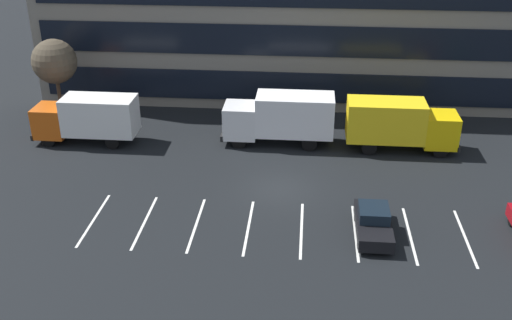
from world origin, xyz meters
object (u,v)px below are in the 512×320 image
Objects in this scene: box_truck_white at (281,117)px; box_truck_orange at (88,117)px; sedan_black at (373,222)px; box_truck_yellow_all at (399,123)px; bare_tree at (54,62)px.

box_truck_orange is at bearing -175.66° from box_truck_white.
box_truck_white is 1.82× the size of sedan_black.
box_truck_white is 12.34m from sedan_black.
box_truck_orange is 21.06m from sedan_black.
box_truck_yellow_all is at bearing 1.80° from box_truck_orange.
box_truck_yellow_all is 24.95m from bare_tree.
bare_tree is (-22.06, 14.10, 3.75)m from sedan_black.
box_truck_yellow_all is 1.21× the size of bare_tree.
box_truck_orange is 1.71× the size of sedan_black.
sedan_black is at bearing -32.58° from bare_tree.
bare_tree reaches higher than box_truck_orange.
sedan_black is at bearing -28.51° from box_truck_orange.
box_truck_white is 1.24× the size of bare_tree.
box_truck_orange is at bearing -178.20° from box_truck_yellow_all.
bare_tree is at bearing 147.42° from sedan_black.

